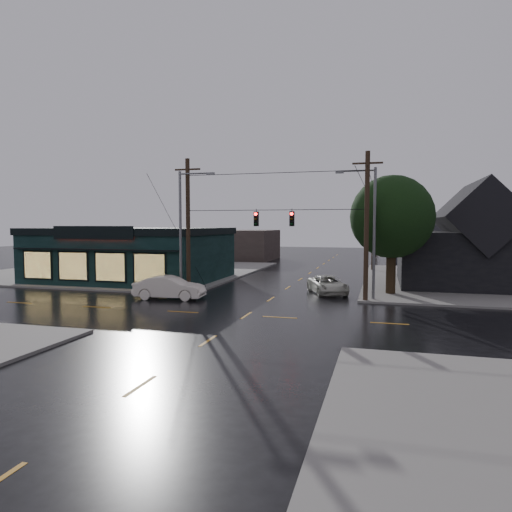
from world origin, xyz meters
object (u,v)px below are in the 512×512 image
(corner_tree, at_px, (392,217))
(sedan_cream, at_px, (169,288))
(utility_pole_ne, at_px, (365,302))
(suv_silver, at_px, (328,285))
(utility_pole_nw, at_px, (189,294))

(corner_tree, distance_m, sedan_cream, 17.02)
(utility_pole_ne, bearing_deg, sedan_cream, -169.80)
(suv_silver, bearing_deg, corner_tree, -16.79)
(corner_tree, xyz_separation_m, sedan_cream, (-15.09, -6.10, -4.99))
(corner_tree, xyz_separation_m, utility_pole_ne, (-1.69, -3.68, -5.81))
(suv_silver, bearing_deg, sedan_cream, -174.57)
(corner_tree, bearing_deg, suv_silver, -174.04)
(corner_tree, bearing_deg, utility_pole_ne, -114.63)
(corner_tree, height_order, suv_silver, corner_tree)
(utility_pole_nw, distance_m, sedan_cream, 2.58)
(sedan_cream, relative_size, suv_silver, 1.02)
(utility_pole_nw, relative_size, suv_silver, 2.08)
(corner_tree, height_order, utility_pole_nw, corner_tree)
(sedan_cream, bearing_deg, suv_silver, -67.35)
(utility_pole_nw, relative_size, sedan_cream, 2.04)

